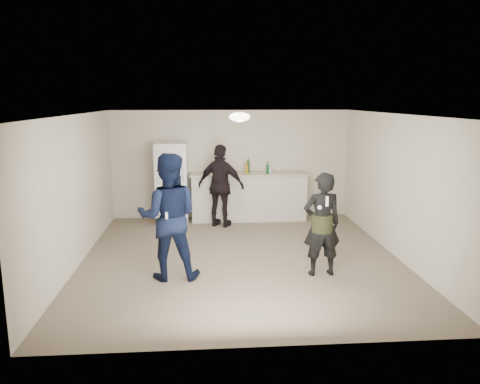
{
  "coord_description": "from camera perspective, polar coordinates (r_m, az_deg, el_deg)",
  "views": [
    {
      "loc": [
        -0.62,
        -7.8,
        2.76
      ],
      "look_at": [
        0.0,
        0.2,
        1.15
      ],
      "focal_mm": 35.0,
      "sensor_mm": 36.0,
      "label": 1
    }
  ],
  "objects": [
    {
      "name": "nunchuk_man",
      "position": [
        7.0,
        -7.91,
        -3.49
      ],
      "size": [
        0.07,
        0.07,
        0.07
      ],
      "primitive_type": "sphere",
      "color": "silver",
      "rests_on": "man"
    },
    {
      "name": "remote_woman",
      "position": [
        7.1,
        10.56,
        -1.12
      ],
      "size": [
        0.04,
        0.04,
        0.15
      ],
      "primitive_type": "cube",
      "color": "white",
      "rests_on": "woman"
    },
    {
      "name": "floor",
      "position": [
        8.3,
        0.11,
        -8.08
      ],
      "size": [
        6.0,
        6.0,
        0.0
      ],
      "primitive_type": "plane",
      "color": "#6B5B4C",
      "rests_on": "ground"
    },
    {
      "name": "counter_top",
      "position": [
        10.66,
        1.08,
        2.21
      ],
      "size": [
        2.68,
        0.64,
        0.04
      ],
      "primitive_type": "cube",
      "color": "beige",
      "rests_on": "counter"
    },
    {
      "name": "wall_left",
      "position": [
        8.23,
        -19.35,
        0.12
      ],
      "size": [
        0.0,
        6.0,
        6.0
      ],
      "primitive_type": "plane",
      "rotation": [
        1.57,
        0.0,
        1.57
      ],
      "color": "beige",
      "rests_on": "floor"
    },
    {
      "name": "ceiling_dome",
      "position": [
        8.13,
        -0.05,
        9.16
      ],
      "size": [
        0.36,
        0.36,
        0.16
      ],
      "primitive_type": "ellipsoid",
      "color": "white",
      "rests_on": "ceiling"
    },
    {
      "name": "woman",
      "position": [
        7.44,
        9.95,
        -3.9
      ],
      "size": [
        0.63,
        0.44,
        1.65
      ],
      "primitive_type": "imported",
      "rotation": [
        0.0,
        0.0,
        3.23
      ],
      "color": "black",
      "rests_on": "floor"
    },
    {
      "name": "counter",
      "position": [
        10.76,
        1.07,
        -0.66
      ],
      "size": [
        2.6,
        0.56,
        1.05
      ],
      "primitive_type": "cube",
      "color": "beige",
      "rests_on": "floor"
    },
    {
      "name": "shaker",
      "position": [
        10.62,
        -3.44,
        2.73
      ],
      "size": [
        0.08,
        0.08,
        0.17
      ],
      "primitive_type": "cylinder",
      "color": "silver",
      "rests_on": "counter_top"
    },
    {
      "name": "bottle_cluster",
      "position": [
        10.6,
        1.77,
        2.86
      ],
      "size": [
        0.61,
        0.16,
        0.28
      ],
      "color": "#A17B17",
      "rests_on": "counter_top"
    },
    {
      "name": "remote_man",
      "position": [
        6.97,
        -8.92,
        -3.01
      ],
      "size": [
        0.04,
        0.04,
        0.15
      ],
      "primitive_type": "cube",
      "color": "silver",
      "rests_on": "man"
    },
    {
      "name": "ceiling",
      "position": [
        7.83,
        0.11,
        9.44
      ],
      "size": [
        6.0,
        6.0,
        0.0
      ],
      "primitive_type": "plane",
      "rotation": [
        3.14,
        0.0,
        0.0
      ],
      "color": "silver",
      "rests_on": "wall_back"
    },
    {
      "name": "wall_front",
      "position": [
        5.07,
        2.8,
        -5.98
      ],
      "size": [
        6.0,
        0.0,
        6.0
      ],
      "primitive_type": "plane",
      "rotation": [
        -1.57,
        0.0,
        0.0
      ],
      "color": "beige",
      "rests_on": "floor"
    },
    {
      "name": "man",
      "position": [
        7.25,
        -8.74,
        -2.99
      ],
      "size": [
        0.96,
        0.75,
        1.96
      ],
      "primitive_type": "imported",
      "rotation": [
        0.0,
        0.0,
        3.13
      ],
      "color": "#101D45",
      "rests_on": "floor"
    },
    {
      "name": "fridge_handle",
      "position": [
        10.15,
        -6.93,
        2.98
      ],
      "size": [
        0.02,
        0.02,
        0.6
      ],
      "primitive_type": "cylinder",
      "color": "white",
      "rests_on": "fridge"
    },
    {
      "name": "fridge",
      "position": [
        10.59,
        -8.31,
        1.11
      ],
      "size": [
        0.7,
        0.7,
        1.8
      ],
      "primitive_type": "cube",
      "color": "white",
      "rests_on": "floor"
    },
    {
      "name": "wall_right",
      "position": [
        8.63,
        18.63,
        0.67
      ],
      "size": [
        0.0,
        6.0,
        6.0
      ],
      "primitive_type": "plane",
      "rotation": [
        1.57,
        0.0,
        -1.57
      ],
      "color": "beige",
      "rests_on": "floor"
    },
    {
      "name": "wall_back",
      "position": [
        10.93,
        -1.13,
        3.39
      ],
      "size": [
        6.0,
        0.0,
        6.0
      ],
      "primitive_type": "plane",
      "rotation": [
        1.57,
        0.0,
        0.0
      ],
      "color": "beige",
      "rests_on": "floor"
    },
    {
      "name": "spectator",
      "position": [
        10.13,
        -2.33,
        0.74
      ],
      "size": [
        1.14,
        0.84,
        1.8
      ],
      "primitive_type": "imported",
      "rotation": [
        0.0,
        0.0,
        2.7
      ],
      "color": "black",
      "rests_on": "floor"
    },
    {
      "name": "camo_shorts",
      "position": [
        7.43,
        9.96,
        -3.72
      ],
      "size": [
        0.34,
        0.34,
        0.28
      ],
      "primitive_type": "cylinder",
      "color": "#313719",
      "rests_on": "woman"
    },
    {
      "name": "nunchuk_woman",
      "position": [
        7.13,
        9.7,
        -1.87
      ],
      "size": [
        0.07,
        0.07,
        0.07
      ],
      "primitive_type": "sphere",
      "color": "silver",
      "rests_on": "woman"
    }
  ]
}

